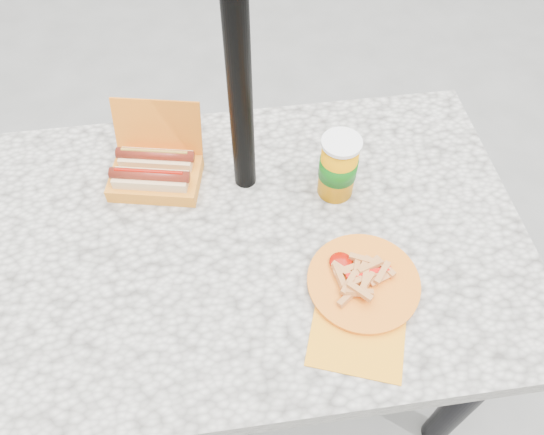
{
  "coord_description": "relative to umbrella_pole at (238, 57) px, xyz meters",
  "views": [
    {
      "loc": [
        -0.05,
        -0.65,
        1.71
      ],
      "look_at": [
        0.04,
        0.01,
        0.8
      ],
      "focal_mm": 35.0,
      "sensor_mm": 36.0,
      "label": 1
    }
  ],
  "objects": [
    {
      "name": "hotdog_box",
      "position": [
        -0.21,
        0.03,
        -0.31
      ],
      "size": [
        0.24,
        0.21,
        0.16
      ],
      "rotation": [
        0.0,
        0.0,
        -0.21
      ],
      "color": "orange",
      "rests_on": "picnic_table"
    },
    {
      "name": "soda_cup",
      "position": [
        0.2,
        -0.06,
        -0.27
      ],
      "size": [
        0.09,
        0.09,
        0.16
      ],
      "rotation": [
        0.0,
        0.0,
        -0.31
      ],
      "color": "orange",
      "rests_on": "picnic_table"
    },
    {
      "name": "umbrella_pole",
      "position": [
        0.0,
        0.0,
        0.0
      ],
      "size": [
        0.05,
        0.05,
        2.2
      ],
      "primitive_type": "cylinder",
      "color": "black",
      "rests_on": "ground"
    },
    {
      "name": "fries_plate",
      "position": [
        0.2,
        -0.32,
        -0.34
      ],
      "size": [
        0.27,
        0.33,
        0.05
      ],
      "rotation": [
        0.0,
        0.0,
        -0.04
      ],
      "color": "orange",
      "rests_on": "picnic_table"
    },
    {
      "name": "picnic_table",
      "position": [
        0.0,
        -0.16,
        -0.46
      ],
      "size": [
        1.2,
        0.8,
        0.75
      ],
      "color": "beige",
      "rests_on": "ground"
    },
    {
      "name": "ground",
      "position": [
        0.0,
        -0.16,
        -1.1
      ],
      "size": [
        60.0,
        60.0,
        0.0
      ],
      "primitive_type": "plane",
      "color": "slate"
    }
  ]
}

